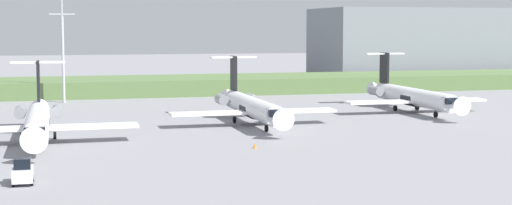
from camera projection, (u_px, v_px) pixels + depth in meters
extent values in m
plane|color=gray|center=(224.00, 109.00, 124.63)|extent=(500.00, 500.00, 0.00)
cube|color=#597542|center=(191.00, 85.00, 155.14)|extent=(320.00, 20.00, 3.16)
cylinder|color=white|center=(37.00, 122.00, 88.09)|extent=(2.70, 24.00, 2.70)
cone|color=white|center=(34.00, 138.00, 75.10)|extent=(2.70, 3.00, 2.70)
cone|color=white|center=(40.00, 109.00, 101.56)|extent=(2.30, 4.00, 2.29)
cube|color=black|center=(35.00, 131.00, 76.88)|extent=(2.02, 1.80, 0.90)
cylinder|color=black|center=(37.00, 123.00, 88.11)|extent=(2.76, 3.60, 2.76)
cube|color=white|center=(90.00, 126.00, 88.68)|extent=(11.00, 3.20, 0.36)
cube|color=black|center=(38.00, 81.00, 98.29)|extent=(0.36, 3.20, 5.20)
cube|color=white|center=(38.00, 62.00, 98.34)|extent=(6.80, 1.80, 0.24)
cylinder|color=gray|center=(20.00, 112.00, 96.36)|extent=(1.50, 3.40, 1.50)
cylinder|color=gray|center=(57.00, 111.00, 97.49)|extent=(1.50, 3.40, 1.50)
cylinder|color=gray|center=(36.00, 144.00, 81.07)|extent=(0.20, 0.20, 0.65)
cylinder|color=black|center=(36.00, 149.00, 81.13)|extent=(0.30, 0.90, 0.90)
cylinder|color=black|center=(22.00, 137.00, 90.12)|extent=(0.35, 0.90, 0.90)
cylinder|color=black|center=(55.00, 135.00, 91.08)|extent=(0.35, 0.90, 0.90)
cylinder|color=white|center=(252.00, 107.00, 104.41)|extent=(2.70, 24.00, 2.70)
cone|color=white|center=(280.00, 118.00, 91.42)|extent=(2.70, 3.00, 2.70)
cone|color=white|center=(229.00, 98.00, 117.89)|extent=(2.29, 4.00, 2.29)
cube|color=black|center=(276.00, 113.00, 93.20)|extent=(2.03, 1.80, 0.90)
cylinder|color=black|center=(252.00, 108.00, 104.43)|extent=(2.76, 3.60, 2.76)
cube|color=white|center=(211.00, 113.00, 102.02)|extent=(11.00, 3.20, 0.36)
cube|color=white|center=(295.00, 111.00, 105.01)|extent=(11.00, 3.20, 0.36)
cube|color=black|center=(234.00, 73.00, 114.61)|extent=(0.36, 3.20, 5.20)
cube|color=white|center=(233.00, 57.00, 114.66)|extent=(6.80, 1.80, 0.24)
cylinder|color=gray|center=(222.00, 100.00, 112.68)|extent=(1.50, 3.40, 1.50)
cylinder|color=gray|center=(251.00, 99.00, 113.82)|extent=(1.50, 3.40, 1.50)
cylinder|color=gray|center=(266.00, 124.00, 97.40)|extent=(0.20, 0.20, 0.65)
cylinder|color=black|center=(266.00, 128.00, 97.45)|extent=(0.30, 0.90, 0.90)
cylinder|color=black|center=(234.00, 120.00, 106.44)|extent=(0.35, 0.90, 0.90)
cylinder|color=black|center=(261.00, 119.00, 107.40)|extent=(0.35, 0.90, 0.90)
cylinder|color=white|center=(413.00, 97.00, 119.64)|extent=(2.70, 24.00, 2.70)
cone|color=white|center=(457.00, 105.00, 106.65)|extent=(2.70, 3.00, 2.70)
cone|color=white|center=(377.00, 90.00, 133.11)|extent=(2.30, 4.00, 2.29)
cube|color=black|center=(450.00, 101.00, 108.43)|extent=(2.02, 1.80, 0.90)
cylinder|color=black|center=(413.00, 98.00, 119.65)|extent=(2.76, 3.60, 2.76)
cube|color=white|center=(381.00, 102.00, 117.24)|extent=(11.00, 3.20, 0.36)
cube|color=white|center=(450.00, 100.00, 120.23)|extent=(11.00, 3.20, 0.36)
cube|color=black|center=(384.00, 68.00, 129.83)|extent=(0.36, 3.20, 5.20)
cube|color=white|center=(384.00, 54.00, 129.89)|extent=(6.80, 1.80, 0.24)
cylinder|color=gray|center=(376.00, 91.00, 127.90)|extent=(1.50, 3.40, 1.50)
cylinder|color=gray|center=(401.00, 90.00, 129.04)|extent=(1.50, 3.40, 1.50)
cylinder|color=gray|center=(436.00, 111.00, 112.62)|extent=(0.20, 0.20, 0.65)
cylinder|color=black|center=(436.00, 115.00, 112.68)|extent=(0.30, 0.90, 0.90)
cylinder|color=black|center=(395.00, 108.00, 121.67)|extent=(0.35, 0.90, 0.90)
cylinder|color=black|center=(417.00, 107.00, 122.63)|extent=(0.35, 0.90, 0.90)
cylinder|color=#B2B2B7|center=(63.00, 60.00, 134.36)|extent=(0.50, 0.50, 15.16)
cube|color=#B2B2B7|center=(62.00, 14.00, 133.57)|extent=(4.40, 0.20, 0.20)
cube|color=gray|center=(426.00, 44.00, 196.52)|extent=(55.64, 26.74, 17.93)
cube|color=silver|center=(23.00, 174.00, 65.09)|extent=(1.70, 3.20, 1.10)
cube|color=black|center=(22.00, 164.00, 64.45)|extent=(1.36, 1.10, 0.90)
cylinder|color=black|center=(13.00, 183.00, 64.03)|extent=(0.22, 0.60, 0.60)
cylinder|color=black|center=(32.00, 182.00, 64.41)|extent=(0.22, 0.60, 0.60)
cylinder|color=black|center=(14.00, 179.00, 65.88)|extent=(0.22, 0.60, 0.60)
cylinder|color=black|center=(32.00, 178.00, 66.26)|extent=(0.22, 0.60, 0.60)
cone|color=orange|center=(255.00, 146.00, 84.22)|extent=(0.44, 0.44, 0.55)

